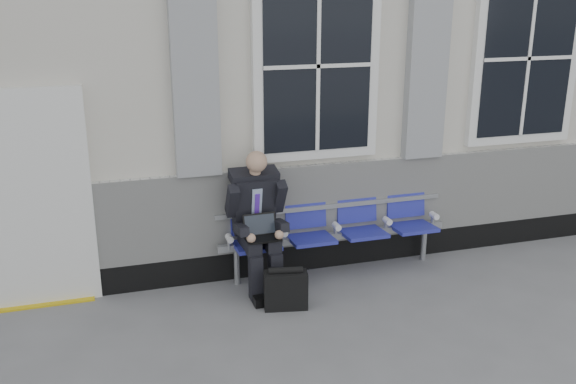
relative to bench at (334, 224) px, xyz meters
name	(u,v)px	position (x,y,z in m)	size (l,w,h in m)	color
ground	(561,299)	(1.97, -1.32, -0.55)	(70.00, 70.00, 0.00)	slate
station_building	(413,46)	(1.95, 2.15, 1.67)	(14.40, 4.40, 4.49)	beige
bench	(334,224)	(0.00, 0.00, 0.00)	(2.60, 0.47, 0.91)	#9EA0A3
businessman	(257,216)	(-0.90, -0.14, 0.24)	(0.60, 0.81, 1.47)	black
briefcase	(286,289)	(-0.76, -0.68, -0.35)	(0.45, 0.26, 0.43)	black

